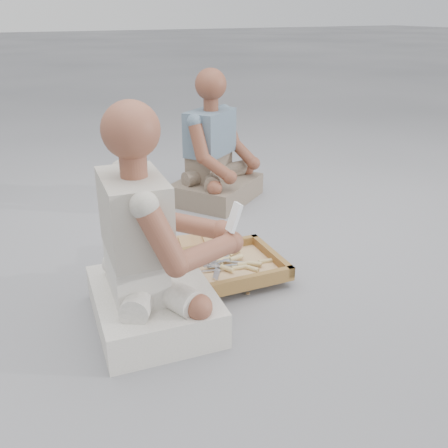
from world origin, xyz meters
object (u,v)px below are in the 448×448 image
carved_panel (177,256)px  companion (215,158)px  tool_tray (227,267)px  craftsman (149,254)px

carved_panel → companion: (0.57, 0.72, 0.27)m
tool_tray → craftsman: craftsman is taller
tool_tray → craftsman: size_ratio=0.58×
craftsman → tool_tray: bearing=117.3°
carved_panel → craftsman: craftsman is taller
tool_tray → carved_panel: bearing=115.1°
carved_panel → companion: companion is taller
companion → carved_panel: bearing=16.8°
tool_tray → companion: size_ratio=0.61×
tool_tray → companion: bearing=67.2°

